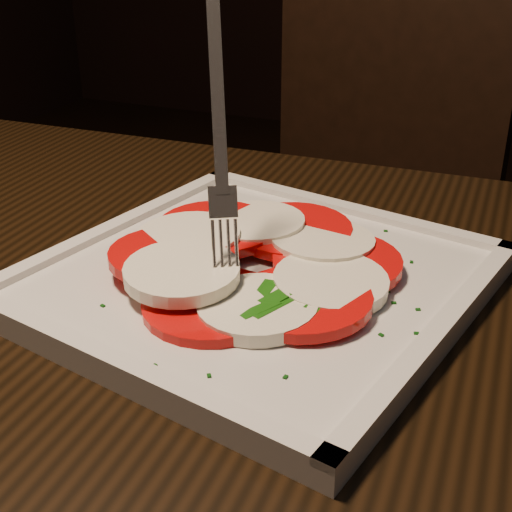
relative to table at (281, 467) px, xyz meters
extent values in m
cube|color=black|center=(0.00, 0.00, 0.08)|extent=(1.22, 0.83, 0.04)
cylinder|color=black|center=(-0.55, 0.33, -0.30)|extent=(0.06, 0.06, 0.71)
cube|color=black|center=(-0.15, 0.67, -0.20)|extent=(0.48, 0.48, 0.04)
cube|color=black|center=(-0.12, 0.86, 0.05)|extent=(0.42, 0.11, 0.46)
cylinder|color=black|center=(-0.35, 0.52, -0.45)|extent=(0.04, 0.04, 0.41)
cylinder|color=black|center=(0.00, 0.46, -0.45)|extent=(0.04, 0.04, 0.41)
cylinder|color=black|center=(-0.30, 0.88, -0.45)|extent=(0.04, 0.04, 0.41)
cylinder|color=black|center=(0.06, 0.82, -0.45)|extent=(0.04, 0.04, 0.41)
cube|color=silver|center=(-0.05, 0.08, 0.11)|extent=(0.37, 0.37, 0.01)
cylinder|color=red|center=(-0.06, 0.01, 0.12)|extent=(0.10, 0.10, 0.01)
cylinder|color=white|center=(-0.03, 0.02, 0.12)|extent=(0.09, 0.09, 0.01)
cylinder|color=red|center=(0.00, 0.04, 0.12)|extent=(0.10, 0.10, 0.01)
cylinder|color=white|center=(0.01, 0.07, 0.12)|extent=(0.09, 0.09, 0.02)
cylinder|color=red|center=(0.01, 0.10, 0.12)|extent=(0.10, 0.10, 0.01)
cylinder|color=white|center=(-0.01, 0.13, 0.12)|extent=(0.09, 0.09, 0.01)
cylinder|color=red|center=(-0.04, 0.14, 0.13)|extent=(0.10, 0.10, 0.01)
cylinder|color=white|center=(-0.08, 0.14, 0.13)|extent=(0.09, 0.09, 0.01)
cylinder|color=red|center=(-0.10, 0.12, 0.13)|extent=(0.10, 0.10, 0.01)
cylinder|color=white|center=(-0.11, 0.08, 0.13)|extent=(0.09, 0.09, 0.01)
cylinder|color=red|center=(-0.11, 0.05, 0.13)|extent=(0.10, 0.10, 0.01)
cylinder|color=white|center=(-0.09, 0.03, 0.13)|extent=(0.09, 0.09, 0.01)
cube|color=#19560E|center=(-0.02, 0.02, 0.12)|extent=(0.03, 0.04, 0.00)
cube|color=#19560E|center=(-0.03, 0.03, 0.12)|extent=(0.01, 0.03, 0.00)
cube|color=#19560E|center=(-0.02, 0.01, 0.12)|extent=(0.02, 0.03, 0.00)
cube|color=#19560E|center=(0.01, 0.07, 0.12)|extent=(0.04, 0.03, 0.00)
cube|color=#19560E|center=(-0.09, 0.08, 0.12)|extent=(0.02, 0.05, 0.00)
cube|color=#19560E|center=(0.01, 0.04, 0.12)|extent=(0.02, 0.05, 0.00)
cube|color=#19560E|center=(-0.09, 0.11, 0.12)|extent=(0.05, 0.03, 0.00)
cube|color=#19560E|center=(-0.01, 0.11, 0.12)|extent=(0.03, 0.04, 0.00)
cube|color=#19560E|center=(-0.01, 0.07, 0.12)|extent=(0.03, 0.04, 0.00)
cube|color=#19560E|center=(-0.02, 0.02, 0.12)|extent=(0.03, 0.04, 0.00)
cube|color=#0A3C0B|center=(0.02, 0.19, 0.11)|extent=(0.00, 0.00, 0.00)
cube|color=#0A3C0B|center=(0.05, 0.09, 0.11)|extent=(0.00, 0.00, 0.00)
cube|color=#0A3C0B|center=(-0.08, 0.21, 0.11)|extent=(0.00, 0.00, 0.00)
cube|color=#0A3C0B|center=(0.08, 0.04, 0.11)|extent=(0.00, 0.00, 0.00)
cube|color=#0A3C0B|center=(-0.08, 0.20, 0.11)|extent=(0.00, 0.00, 0.00)
cube|color=#0A3C0B|center=(0.08, 0.07, 0.11)|extent=(0.00, 0.00, 0.00)
cube|color=#0A3C0B|center=(-0.14, 0.15, 0.11)|extent=(0.00, 0.00, 0.00)
cube|color=#0A3C0B|center=(0.06, 0.03, 0.11)|extent=(0.00, 0.00, 0.00)
cube|color=#0A3C0B|center=(-0.13, -0.01, 0.11)|extent=(0.00, 0.00, 0.00)
cube|color=#0A3C0B|center=(0.06, 0.07, 0.11)|extent=(0.00, 0.00, 0.00)
cube|color=#0A3C0B|center=(0.02, -0.04, 0.11)|extent=(0.00, 0.00, 0.00)
cube|color=#0A3C0B|center=(-0.06, -0.06, 0.11)|extent=(0.00, 0.00, 0.00)
cube|color=#0A3C0B|center=(-0.09, 0.19, 0.11)|extent=(0.00, 0.00, 0.00)
cube|color=#0A3C0B|center=(-0.13, 0.19, 0.11)|extent=(0.00, 0.00, 0.00)
cube|color=#0A3C0B|center=(0.06, 0.14, 0.11)|extent=(0.00, 0.00, 0.00)
cube|color=#0A3C0B|center=(-0.18, 0.07, 0.11)|extent=(0.00, 0.00, 0.00)
cube|color=#0A3C0B|center=(-0.03, 0.21, 0.11)|extent=(0.00, 0.00, 0.00)
cube|color=#0A3C0B|center=(-0.10, 0.17, 0.11)|extent=(0.00, 0.00, 0.00)
cube|color=#0A3C0B|center=(-0.03, -0.06, 0.11)|extent=(0.00, 0.00, 0.00)
cube|color=#0A3C0B|center=(-0.04, 0.19, 0.11)|extent=(0.00, 0.00, 0.00)
camera|label=1|loc=(0.13, -0.38, 0.38)|focal=50.00mm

